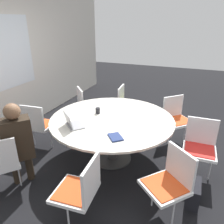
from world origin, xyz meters
The scene contains 15 objects.
ground_plane centered at (0.00, 0.00, 0.00)m, with size 16.00×16.00×0.00m, color black.
conference_table centered at (0.00, 0.00, 0.62)m, with size 1.88×1.88×0.73m.
chair_0 centered at (-1.25, 0.99, 0.50)m, with size 0.61×0.61×0.85m.
chair_1 centered at (-1.28, -0.16, 0.50)m, with size 0.47×0.45×0.85m.
chair_2 centered at (-0.82, -1.00, 0.50)m, with size 0.61×0.61×0.85m.
chair_3 centered at (0.09, -1.29, 0.50)m, with size 0.43×0.45×0.85m.
chair_4 centered at (0.96, -0.87, 0.50)m, with size 0.61×0.61×0.85m.
chair_5 centered at (1.28, 0.17, 0.50)m, with size 0.47×0.46×0.85m.
chair_6 centered at (0.91, 0.92, 0.50)m, with size 0.61×0.61×0.85m.
chair_7 centered at (-0.18, 1.28, 0.50)m, with size 0.46×0.48×0.85m.
person_0 centered at (-1.01, 0.90, 0.70)m, with size 0.42×0.40×1.20m.
laptop centered at (-0.47, 0.41, 0.78)m, with size 0.35×0.36×0.21m.
spiral_notebook centered at (-0.54, -0.26, 0.74)m, with size 0.26×0.25×0.02m.
coffee_cup centered at (0.08, 0.28, 0.78)m, with size 0.07×0.07×0.09m.
handbag centered at (-0.49, -1.28, 0.14)m, with size 0.36×0.16×0.28m.
Camera 1 is at (-2.81, -1.12, 2.11)m, focal length 35.00 mm.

